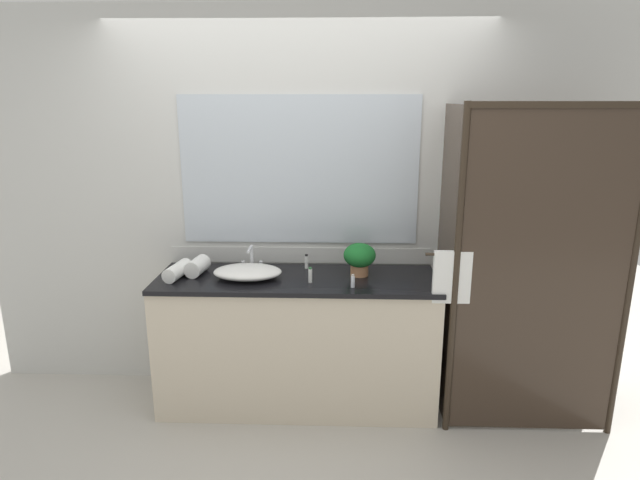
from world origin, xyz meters
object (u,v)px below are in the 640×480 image
sink_basin (248,272)px  faucet (252,262)px  amenity_bottle_shampoo (306,262)px  amenity_bottle_lotion (353,281)px  rolled_towel_near_edge (178,271)px  rolled_towel_middle (197,266)px  potted_plant (360,257)px  amenity_bottle_conditioner (310,275)px

sink_basin → faucet: faucet is taller
amenity_bottle_shampoo → amenity_bottle_lotion: size_ratio=1.20×
amenity_bottle_lotion → rolled_towel_near_edge: 1.12m
sink_basin → rolled_towel_middle: (-0.34, 0.06, 0.01)m
faucet → amenity_bottle_shampoo: bearing=7.4°
rolled_towel_near_edge → rolled_towel_middle: size_ratio=1.27×
amenity_bottle_lotion → rolled_towel_near_edge: (-1.12, 0.14, 0.01)m
rolled_towel_near_edge → potted_plant: bearing=4.4°
faucet → amenity_bottle_conditioner: faucet is taller
potted_plant → rolled_towel_near_edge: 1.17m
faucet → potted_plant: bearing=-6.8°
amenity_bottle_conditioner → rolled_towel_near_edge: size_ratio=0.39×
sink_basin → amenity_bottle_shampoo: 0.42m
potted_plant → rolled_towel_middle: potted_plant is taller
amenity_bottle_lotion → faucet: bearing=154.6°
potted_plant → amenity_bottle_lotion: bearing=-101.7°
faucet → rolled_towel_near_edge: (-0.45, -0.17, -0.01)m
rolled_towel_near_edge → amenity_bottle_shampoo: bearing=15.3°
amenity_bottle_conditioner → amenity_bottle_lotion: size_ratio=1.21×
potted_plant → faucet: bearing=173.2°
amenity_bottle_shampoo → rolled_towel_middle: 0.72m
potted_plant → amenity_bottle_lotion: (-0.05, -0.23, -0.08)m
sink_basin → potted_plant: 0.72m
sink_basin → amenity_bottle_lotion: 0.68m
potted_plant → rolled_towel_near_edge: size_ratio=0.85×
sink_basin → amenity_bottle_lotion: size_ratio=5.34×
sink_basin → amenity_bottle_shampoo: bearing=30.4°
sink_basin → amenity_bottle_conditioner: size_ratio=4.41×
amenity_bottle_shampoo → amenity_bottle_lotion: bearing=-50.2°
faucet → rolled_towel_near_edge: 0.48m
faucet → amenity_bottle_lotion: (0.67, -0.32, -0.02)m
sink_basin → amenity_bottle_lotion: bearing=-12.7°
amenity_bottle_conditioner → rolled_towel_near_edge: 0.85m
potted_plant → sink_basin: bearing=-173.6°
amenity_bottle_lotion → amenity_bottle_conditioner: bearing=163.4°
amenity_bottle_conditioner → potted_plant: bearing=26.2°
rolled_towel_near_edge → amenity_bottle_conditioner: bearing=-4.3°
amenity_bottle_conditioner → amenity_bottle_shampoo: 0.29m
amenity_bottle_conditioner → sink_basin: bearing=169.9°
potted_plant → rolled_towel_middle: 1.06m
amenity_bottle_conditioner → amenity_bottle_lotion: 0.27m
faucet → amenity_bottle_conditioner: bearing=-30.5°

